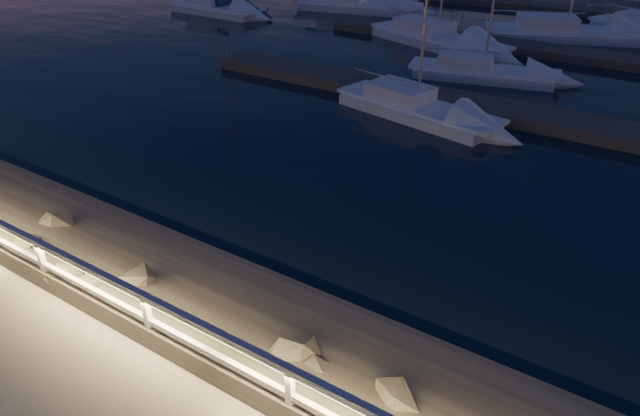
# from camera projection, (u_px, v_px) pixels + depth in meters

# --- Properties ---
(ground) EXTENTS (400.00, 400.00, 0.00)m
(ground) POSITION_uv_depth(u_px,v_px,m) (115.00, 321.00, 10.47)
(ground) COLOR #A9A499
(ground) RESTS_ON ground
(harbor_water) EXTENTS (400.00, 440.00, 0.60)m
(harbor_water) POSITION_uv_depth(u_px,v_px,m) (548.00, 39.00, 33.59)
(harbor_water) COLOR black
(harbor_water) RESTS_ON ground
(guard_rail) EXTENTS (44.11, 0.12, 1.06)m
(guard_rail) POSITION_uv_depth(u_px,v_px,m) (105.00, 286.00, 10.12)
(guard_rail) COLOR silver
(guard_rail) RESTS_ON ground
(riprap) EXTENTS (37.24, 2.91, 1.31)m
(riprap) POSITION_uv_depth(u_px,v_px,m) (317.00, 356.00, 9.99)
(riprap) COLOR #656157
(riprap) RESTS_ON ground
(floating_docks) EXTENTS (22.00, 36.00, 0.40)m
(floating_docks) POSITION_uv_depth(u_px,v_px,m) (555.00, 25.00, 34.24)
(floating_docks) COLOR #534A45
(floating_docks) RESTS_ON ground
(sailboat_a) EXTENTS (7.22, 2.36, 12.24)m
(sailboat_a) POSITION_uv_depth(u_px,v_px,m) (215.00, 7.00, 38.08)
(sailboat_a) COLOR white
(sailboat_a) RESTS_ON ground
(sailboat_b) EXTENTS (6.81, 3.21, 11.20)m
(sailboat_b) POSITION_uv_depth(u_px,v_px,m) (413.00, 105.00, 21.27)
(sailboat_b) COLOR white
(sailboat_b) RESTS_ON ground
(sailboat_c) EXTENTS (8.66, 5.12, 14.23)m
(sailboat_c) POSITION_uv_depth(u_px,v_px,m) (435.00, 36.00, 30.75)
(sailboat_c) COLOR white
(sailboat_c) RESTS_ON ground
(sailboat_e) EXTENTS (6.47, 2.04, 11.00)m
(sailboat_e) POSITION_uv_depth(u_px,v_px,m) (220.00, 7.00, 38.14)
(sailboat_e) COLOR navy
(sailboat_e) RESTS_ON ground
(sailboat_f) EXTENTS (6.73, 3.40, 11.05)m
(sailboat_f) POSITION_uv_depth(u_px,v_px,m) (480.00, 70.00, 25.35)
(sailboat_f) COLOR white
(sailboat_f) RESTS_ON ground
(sailboat_g) EXTENTS (8.97, 5.63, 14.82)m
(sailboat_g) POSITION_uv_depth(u_px,v_px,m) (562.00, 31.00, 31.84)
(sailboat_g) COLOR white
(sailboat_g) RESTS_ON ground
(sailboat_j) EXTENTS (8.90, 4.27, 14.63)m
(sailboat_j) POSITION_uv_depth(u_px,v_px,m) (355.00, 3.00, 39.02)
(sailboat_j) COLOR white
(sailboat_j) RESTS_ON ground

